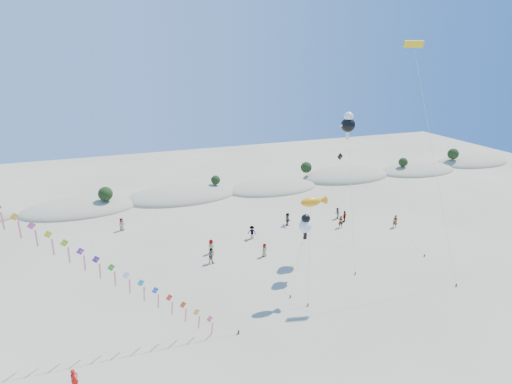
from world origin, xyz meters
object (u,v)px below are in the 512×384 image
at_px(parafoil_kite, 415,52).
at_px(flyer_foreground, 74,380).
at_px(kite_train, 16,219).
at_px(fish_kite, 314,202).

distance_m(parafoil_kite, flyer_foreground, 41.39).
bearing_deg(flyer_foreground, kite_train, 74.26).
bearing_deg(kite_train, parafoil_kite, 3.70).
distance_m(fish_kite, flyer_foreground, 24.83).
height_order(kite_train, fish_kite, kite_train).
relative_size(kite_train, parafoil_kite, 1.25).
xyz_separation_m(fish_kite, flyer_foreground, (-22.32, -6.47, -8.73)).
bearing_deg(flyer_foreground, parafoil_kite, -27.96).
bearing_deg(kite_train, flyer_foreground, -64.08).
height_order(parafoil_kite, flyer_foreground, parafoil_kite).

